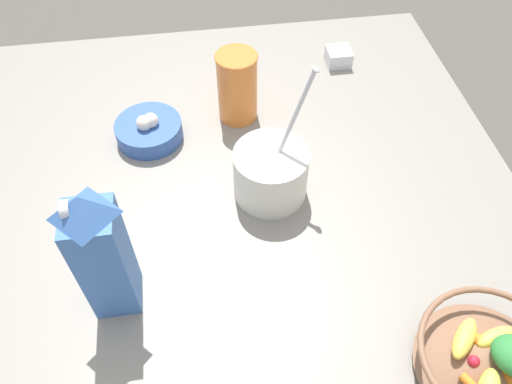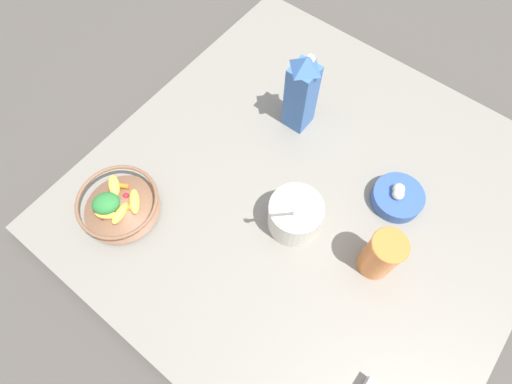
{
  "view_description": "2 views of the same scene",
  "coord_description": "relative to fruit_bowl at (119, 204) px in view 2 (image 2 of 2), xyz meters",
  "views": [
    {
      "loc": [
        0.59,
        -0.02,
        0.79
      ],
      "look_at": [
        0.04,
        0.07,
        0.11
      ],
      "focal_mm": 35.0,
      "sensor_mm": 36.0,
      "label": 1
    },
    {
      "loc": [
        -0.18,
        0.48,
        1.04
      ],
      "look_at": [
        0.1,
        0.12,
        0.11
      ],
      "focal_mm": 28.0,
      "sensor_mm": 36.0,
      "label": 2
    }
  ],
  "objects": [
    {
      "name": "ground_plane",
      "position": [
        -0.37,
        -0.36,
        -0.08
      ],
      "size": [
        6.0,
        6.0,
        0.0
      ],
      "primitive_type": "plane",
      "color": "#4C4742"
    },
    {
      "name": "countertop",
      "position": [
        -0.37,
        -0.36,
        -0.06
      ],
      "size": [
        1.17,
        1.17,
        0.04
      ],
      "color": "gray",
      "rests_on": "ground_plane"
    },
    {
      "name": "fruit_bowl",
      "position": [
        0.0,
        0.0,
        0.0
      ],
      "size": [
        0.22,
        0.22,
        0.09
      ],
      "color": "brown",
      "rests_on": "countertop"
    },
    {
      "name": "milk_carton",
      "position": [
        -0.2,
        -0.54,
        0.09
      ],
      "size": [
        0.07,
        0.07,
        0.26
      ],
      "color": "#3D6BB2",
      "rests_on": "countertop"
    },
    {
      "name": "yogurt_tub",
      "position": [
        -0.39,
        -0.26,
        0.02
      ],
      "size": [
        0.14,
        0.15,
        0.27
      ],
      "color": "silver",
      "rests_on": "countertop"
    },
    {
      "name": "drinking_cup",
      "position": [
        -0.62,
        -0.29,
        0.04
      ],
      "size": [
        0.09,
        0.09,
        0.16
      ],
      "color": "orange",
      "rests_on": "countertop"
    },
    {
      "name": "garlic_bowl",
      "position": [
        -0.57,
        -0.48,
        -0.02
      ],
      "size": [
        0.14,
        0.14,
        0.07
      ],
      "color": "#3356A3",
      "rests_on": "countertop"
    }
  ]
}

